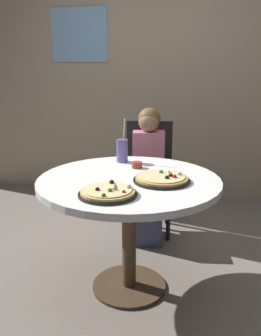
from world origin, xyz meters
TOP-DOWN VIEW (x-y plane):
  - ground_plane at (0.00, 0.00)m, footprint 8.00×8.00m
  - wall_with_window at (-0.00, 1.87)m, footprint 5.20×0.14m
  - dining_table at (0.00, 0.00)m, footprint 1.10×1.10m
  - chair_wooden at (-0.01, 0.95)m, footprint 0.45×0.45m
  - diner_child at (0.01, 0.77)m, footprint 0.30×0.42m
  - pizza_veggie at (0.20, -0.02)m, footprint 0.33×0.33m
  - pizza_cheese at (-0.05, -0.31)m, footprint 0.31×0.31m
  - soda_cup at (-0.12, 0.37)m, footprint 0.08×0.08m
  - sauce_bowl at (0.01, 0.23)m, footprint 0.07×0.07m

SIDE VIEW (x-z plane):
  - ground_plane at x=0.00m, z-range 0.00..0.00m
  - diner_child at x=0.01m, z-range -0.06..1.02m
  - chair_wooden at x=-0.01m, z-range 0.06..1.01m
  - dining_table at x=0.00m, z-range 0.26..1.01m
  - pizza_veggie at x=0.20m, z-range 0.74..0.79m
  - pizza_cheese at x=-0.05m, z-range 0.74..0.79m
  - sauce_bowl at x=0.01m, z-range 0.75..0.79m
  - soda_cup at x=-0.12m, z-range 0.68..0.99m
  - wall_with_window at x=0.00m, z-range 0.00..2.90m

